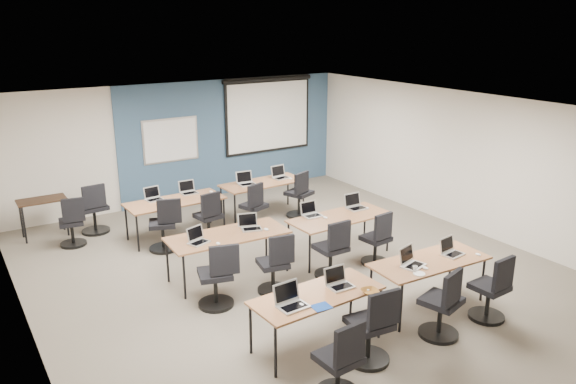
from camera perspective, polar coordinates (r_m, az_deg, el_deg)
floor at (r=9.49m, az=0.28°, el=-7.86°), size 8.00×9.00×0.02m
ceiling at (r=8.70m, az=0.31°, el=8.47°), size 8.00×9.00×0.02m
wall_back at (r=12.89m, az=-10.67°, el=4.96°), size 8.00×0.04×2.70m
wall_front at (r=6.03m, az=24.66°, el=-10.80°), size 8.00×0.04×2.70m
wall_left at (r=7.73m, az=-25.58°, el=-4.80°), size 0.04×9.00×2.70m
wall_right at (r=11.59m, az=17.16°, el=3.12°), size 0.04×9.00×2.70m
blue_accent_panel at (r=13.37m, az=-5.65°, el=5.61°), size 5.50×0.04×2.70m
whiteboard at (r=12.70m, az=-11.83°, el=5.17°), size 1.28×0.03×0.98m
projector_screen at (r=13.67m, az=-2.02°, el=8.22°), size 2.40×0.10×1.82m
training_table_front_left at (r=7.15m, az=2.98°, el=-10.64°), size 1.71×0.71×0.73m
training_table_front_right at (r=8.31m, az=14.18°, el=-7.04°), size 1.76×0.73×0.73m
training_table_mid_left at (r=9.03m, az=-6.12°, el=-4.55°), size 1.93×0.80×0.73m
training_table_mid_right at (r=9.82m, az=5.27°, el=-2.73°), size 1.83×0.76×0.73m
training_table_back_left at (r=10.84m, az=-11.40°, el=-1.06°), size 1.84×0.77×0.73m
training_table_back_right at (r=11.82m, az=-2.58°, el=0.79°), size 1.78×0.74×0.73m
laptop_0 at (r=6.83m, az=0.26°, el=-10.98°), size 0.36×0.30×0.27m
mouse_0 at (r=6.85m, az=1.38°, el=-11.40°), size 0.09×0.11×0.04m
task_chair_0 at (r=6.42m, az=5.39°, el=-17.23°), size 0.49×0.49×0.98m
laptop_1 at (r=7.32m, az=5.18°, el=-9.07°), size 0.32×0.27×0.24m
mouse_1 at (r=7.28m, az=8.01°, el=-9.76°), size 0.06×0.09×0.03m
task_chair_1 at (r=7.02m, az=8.56°, el=-13.86°), size 0.54×0.54×1.02m
laptop_2 at (r=8.05m, az=12.38°, el=-6.86°), size 0.34×0.29×0.26m
mouse_2 at (r=8.00m, az=13.77°, el=-7.51°), size 0.07×0.11×0.04m
task_chair_2 at (r=7.70m, az=15.46°, el=-11.38°), size 0.53×0.53×1.01m
laptop_3 at (r=8.56m, az=16.22°, el=-5.70°), size 0.31×0.26×0.24m
mouse_3 at (r=8.66m, az=18.75°, el=-6.03°), size 0.07×0.10×0.03m
task_chair_3 at (r=8.33m, az=20.01°, el=-9.65°), size 0.50×0.50×0.98m
laptop_4 at (r=8.75m, az=-9.18°, el=-4.71°), size 0.31×0.26×0.24m
mouse_4 at (r=8.65m, az=-7.12°, el=-5.21°), size 0.06×0.09×0.03m
task_chair_4 at (r=8.23m, az=-7.15°, el=-8.92°), size 0.53×0.52×1.00m
laptop_5 at (r=9.20m, az=-3.88°, el=-3.39°), size 0.32×0.27×0.25m
mouse_5 at (r=9.15m, az=-2.23°, el=-3.81°), size 0.09×0.12×0.04m
task_chair_5 at (r=8.58m, az=-1.30°, el=-7.78°), size 0.48×0.48×0.97m
laptop_6 at (r=9.78m, az=2.35°, el=-2.08°), size 0.32×0.27×0.24m
mouse_6 at (r=9.69m, az=3.81°, el=-2.61°), size 0.09×0.12×0.04m
task_chair_6 at (r=9.09m, az=4.56°, el=-6.26°), size 0.52×0.52×1.00m
laptop_7 at (r=10.23m, az=6.86°, el=-1.30°), size 0.35×0.30×0.26m
mouse_7 at (r=10.25m, az=8.03°, el=-1.62°), size 0.07×0.10×0.03m
task_chair_7 at (r=9.64m, az=9.06°, el=-5.13°), size 0.47×0.47×0.96m
laptop_8 at (r=10.94m, az=-13.51°, el=-0.46°), size 0.31×0.27×0.24m
mouse_8 at (r=10.80m, az=-12.91°, el=-0.91°), size 0.07×0.10×0.03m
task_chair_8 at (r=10.32m, az=-12.43°, el=-3.67°), size 0.55×0.52×1.00m
laptop_9 at (r=11.21m, az=-10.09°, el=0.19°), size 0.32×0.27×0.24m
mouse_9 at (r=11.22m, az=-7.82°, el=0.05°), size 0.07×0.10×0.04m
task_chair_9 at (r=10.64m, az=-8.00°, el=-2.86°), size 0.49×0.49×0.97m
laptop_10 at (r=11.65m, az=-4.27°, el=1.09°), size 0.35×0.29×0.26m
mouse_10 at (r=11.58m, az=-2.95°, el=0.74°), size 0.09×0.11×0.03m
task_chair_10 at (r=11.09m, az=-3.43°, el=-1.86°), size 0.51×0.49×0.98m
laptop_11 at (r=12.09m, az=-0.80°, el=1.73°), size 0.35×0.30×0.26m
mouse_11 at (r=12.01m, az=0.26°, el=1.37°), size 0.06×0.09×0.03m
task_chair_11 at (r=11.76m, az=1.19°, el=-0.62°), size 0.56×0.54×1.02m
blue_mousepad at (r=6.84m, az=3.40°, el=-11.57°), size 0.24×0.20×0.01m
snack_bowl at (r=7.19m, az=8.30°, el=-9.99°), size 0.25×0.25×0.05m
snack_plate at (r=7.83m, az=13.18°, el=-8.08°), size 0.19×0.19×0.01m
coffee_cup at (r=7.89m, az=12.78°, el=-7.63°), size 0.06×0.06×0.05m
utility_table at (r=11.62m, az=-23.71°, el=-1.16°), size 0.87×0.48×0.75m
spare_chair_a at (r=11.52m, az=-19.06°, el=-1.99°), size 0.54×0.54×1.02m
spare_chair_b at (r=11.01m, az=-21.05°, el=-3.24°), size 0.47×0.47×0.96m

